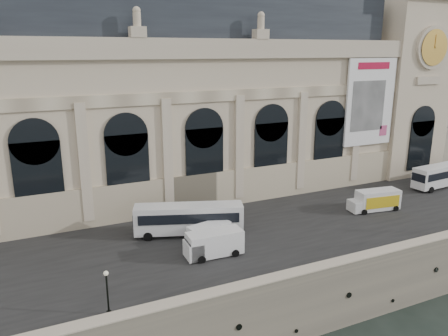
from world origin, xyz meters
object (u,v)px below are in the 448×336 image
at_px(van_b, 211,244).
at_px(van_c, 207,234).
at_px(box_truck, 375,200).
at_px(bus_left, 189,218).
at_px(lamp_left, 108,293).
at_px(bus_right, 444,174).

height_order(van_b, van_c, van_b).
bearing_deg(box_truck, bus_left, 173.36).
bearing_deg(bus_left, lamp_left, -133.34).
height_order(van_c, box_truck, box_truck).
height_order(bus_right, box_truck, bus_right).
bearing_deg(van_c, box_truck, 0.33).
distance_m(bus_left, box_truck, 25.34).
bearing_deg(bus_right, box_truck, -168.41).
bearing_deg(box_truck, bus_right, 11.59).
bearing_deg(van_b, van_c, 76.16).
distance_m(bus_right, van_c, 41.67).
height_order(van_b, lamp_left, lamp_left).
relative_size(van_b, box_truck, 0.85).
xyz_separation_m(bus_right, van_b, (-42.23, -6.64, -0.63)).
height_order(bus_left, bus_right, bus_left).
bearing_deg(lamp_left, bus_left, 46.66).
bearing_deg(lamp_left, van_b, 27.59).
xyz_separation_m(box_truck, lamp_left, (-36.57, -9.17, 0.56)).
xyz_separation_m(van_b, box_truck, (24.97, 3.10, 0.04)).
bearing_deg(van_c, van_b, -103.84).
bearing_deg(bus_right, van_c, -174.94).
xyz_separation_m(bus_right, lamp_left, (-53.83, -12.71, -0.03)).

